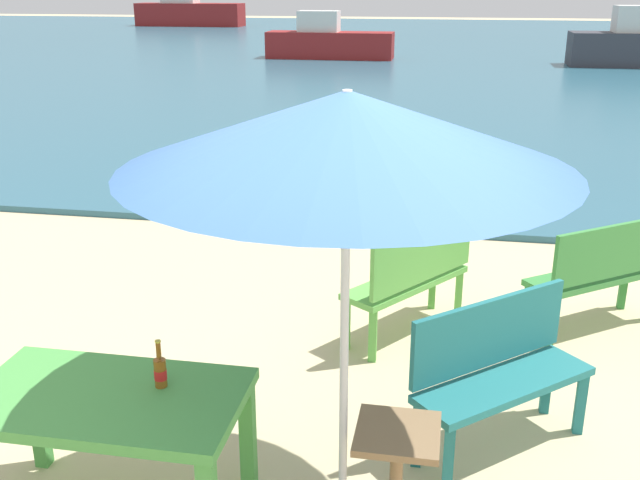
{
  "coord_description": "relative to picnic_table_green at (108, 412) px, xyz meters",
  "views": [
    {
      "loc": [
        0.51,
        -2.95,
        2.75
      ],
      "look_at": [
        -0.57,
        3.0,
        0.6
      ],
      "focal_mm": 40.92,
      "sensor_mm": 36.0,
      "label": 1
    }
  ],
  "objects": [
    {
      "name": "bench_green_right",
      "position": [
        1.42,
        2.45,
        -0.11
      ],
      "size": [
        0.99,
        1.19,
        0.95
      ],
      "color": "#60B24C",
      "rests_on": "ground_plane"
    },
    {
      "name": "bench_teal_center",
      "position": [
        2.02,
        1.05,
        -0.11
      ],
      "size": [
        1.13,
        1.07,
        0.95
      ],
      "color": "#237275",
      "rests_on": "ground_plane"
    },
    {
      "name": "beer_bottle_amber",
      "position": [
        0.25,
        0.12,
        0.2
      ],
      "size": [
        0.07,
        0.07,
        0.26
      ],
      "color": "brown",
      "rests_on": "picnic_table_green"
    },
    {
      "name": "sea_water",
      "position": [
        1.15,
        29.96,
        -0.61
      ],
      "size": [
        120.0,
        50.0,
        0.08
      ],
      "primitive_type": "cube",
      "color": "#2D6075",
      "rests_on": "ground_plane"
    },
    {
      "name": "swimmer_person",
      "position": [
        -0.64,
        9.72,
        -0.41
      ],
      "size": [
        0.34,
        0.34,
        0.41
      ],
      "color": "tan",
      "rests_on": "sea_water"
    },
    {
      "name": "side_table_wood",
      "position": [
        1.48,
        0.27,
        -0.3
      ],
      "size": [
        0.44,
        0.44,
        0.54
      ],
      "color": "olive",
      "rests_on": "ground_plane"
    },
    {
      "name": "picnic_table_green",
      "position": [
        0.0,
        0.0,
        0.0
      ],
      "size": [
        1.4,
        0.8,
        0.76
      ],
      "color": "#4C9E47",
      "rests_on": "ground_plane"
    },
    {
      "name": "bench_green_left",
      "position": [
        2.92,
        2.82,
        -0.11
      ],
      "size": [
        1.18,
        1.0,
        0.95
      ],
      "color": "#3D8C42",
      "rests_on": "ground_plane"
    },
    {
      "name": "boat_sailboat",
      "position": [
        -15.27,
        43.27,
        0.32
      ],
      "size": [
        6.78,
        1.85,
        2.47
      ],
      "color": "maroon",
      "rests_on": "sea_water"
    },
    {
      "name": "boat_barge",
      "position": [
        -2.98,
        24.2,
        0.03
      ],
      "size": [
        4.62,
        1.26,
        1.68
      ],
      "color": "maroon",
      "rests_on": "sea_water"
    },
    {
      "name": "patio_umbrella",
      "position": [
        1.2,
        0.21,
        1.47
      ],
      "size": [
        2.1,
        2.1,
        2.3
      ],
      "color": "silver",
      "rests_on": "ground_plane"
    }
  ]
}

